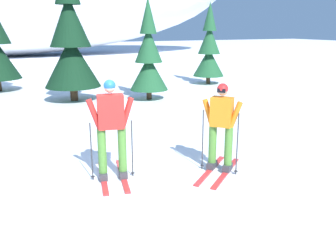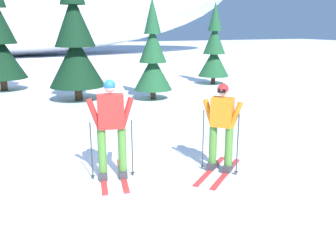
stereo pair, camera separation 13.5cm
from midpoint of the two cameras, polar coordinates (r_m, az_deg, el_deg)
name	(u,v)px [view 2 (the right image)]	position (r m, az deg, el deg)	size (l,w,h in m)	color
ground_plane	(118,176)	(6.89, -7.31, -7.81)	(120.00, 120.00, 0.00)	white
skier_red_jacket	(111,127)	(6.48, -8.31, -0.18)	(0.83, 1.62, 1.83)	red
skier_orange_jacket	(221,127)	(6.87, 8.94, -0.14)	(1.47, 1.35, 1.70)	red
pine_tree_center_right	(75,40)	(13.95, -14.11, 12.90)	(2.04, 2.04, 5.28)	#47301E
pine_tree_right	(153,58)	(13.79, -2.12, 10.61)	(1.44, 1.44, 3.73)	#47301E
pine_tree_far_right	(214,50)	(17.78, 7.47, 11.68)	(1.48, 1.48, 3.82)	#47301E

